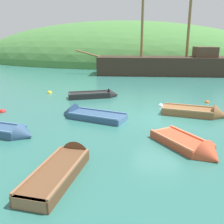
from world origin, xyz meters
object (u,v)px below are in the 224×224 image
(buoy_white, at_px, (161,106))
(buoy_red, at_px, (3,112))
(rowboat_outer_left, at_px, (191,148))
(rowboat_near_dock, at_px, (96,96))
(rowboat_center, at_px, (199,113))
(sailing_ship, at_px, (166,68))
(buoy_orange, at_px, (207,103))
(rowboat_far, at_px, (64,167))
(rowboat_outer_right, at_px, (86,116))
(rowboat_portside, at_px, (6,132))
(buoy_yellow, at_px, (50,93))

(buoy_white, relative_size, buoy_red, 0.89)
(rowboat_outer_left, xyz_separation_m, rowboat_near_dock, (-6.01, 7.54, 0.04))
(rowboat_center, xyz_separation_m, rowboat_near_dock, (-6.64, 2.88, 0.00))
(rowboat_outer_left, relative_size, rowboat_near_dock, 0.85)
(sailing_ship, xyz_separation_m, buoy_orange, (3.07, -12.81, -0.76))
(rowboat_far, distance_m, rowboat_center, 8.57)
(rowboat_outer_right, relative_size, buoy_white, 11.32)
(rowboat_portside, distance_m, rowboat_outer_left, 7.74)
(sailing_ship, bearing_deg, rowboat_center, 89.30)
(rowboat_center, bearing_deg, buoy_orange, 82.45)
(buoy_orange, bearing_deg, rowboat_outer_left, -100.43)
(rowboat_outer_left, xyz_separation_m, buoy_white, (-1.46, 6.20, -0.08))
(rowboat_portside, height_order, rowboat_far, rowboat_far)
(rowboat_center, bearing_deg, rowboat_near_dock, 163.44)
(rowboat_near_dock, bearing_deg, sailing_ship, 44.18)
(rowboat_outer_left, bearing_deg, rowboat_outer_right, -161.25)
(rowboat_outer_left, xyz_separation_m, rowboat_center, (0.63, 4.66, 0.04))
(rowboat_near_dock, bearing_deg, buoy_white, -43.69)
(rowboat_portside, relative_size, rowboat_near_dock, 0.88)
(rowboat_near_dock, distance_m, buoy_red, 6.31)
(rowboat_center, relative_size, buoy_orange, 11.48)
(buoy_red, relative_size, buoy_orange, 1.23)
(rowboat_far, distance_m, buoy_white, 9.11)
(buoy_red, bearing_deg, buoy_white, 21.73)
(rowboat_outer_left, xyz_separation_m, buoy_orange, (1.43, 7.76, -0.08))
(rowboat_near_dock, height_order, buoy_yellow, rowboat_near_dock)
(rowboat_outer_right, xyz_separation_m, buoy_white, (3.68, 3.31, -0.09))
(sailing_ship, bearing_deg, rowboat_far, 75.32)
(rowboat_portside, distance_m, rowboat_far, 4.37)
(buoy_orange, bearing_deg, rowboat_outer_right, -143.47)
(rowboat_portside, bearing_deg, sailing_ship, 79.25)
(buoy_white, relative_size, buoy_yellow, 0.88)
(rowboat_outer_right, bearing_deg, buoy_white, -126.52)
(buoy_orange, bearing_deg, sailing_ship, 103.48)
(buoy_orange, bearing_deg, buoy_yellow, 178.27)
(sailing_ship, relative_size, buoy_orange, 59.92)
(rowboat_outer_left, bearing_deg, buoy_white, 151.32)
(rowboat_outer_right, xyz_separation_m, rowboat_center, (5.78, 1.77, 0.03))
(rowboat_outer_right, bearing_deg, buoy_red, 13.16)
(rowboat_near_dock, bearing_deg, buoy_red, -157.93)
(sailing_ship, bearing_deg, buoy_orange, 94.63)
(sailing_ship, relative_size, buoy_white, 54.82)
(buoy_orange, bearing_deg, rowboat_center, -104.39)
(rowboat_outer_right, relative_size, rowboat_center, 1.08)
(buoy_yellow, bearing_deg, rowboat_far, -60.99)
(rowboat_portside, xyz_separation_m, buoy_orange, (9.16, 8.04, -0.11))
(sailing_ship, bearing_deg, buoy_red, 55.71)
(buoy_red, xyz_separation_m, buoy_yellow, (0.21, 5.35, 0.00))
(buoy_white, bearing_deg, rowboat_near_dock, 163.60)
(rowboat_outer_left, xyz_separation_m, buoy_yellow, (-9.91, 8.10, -0.08))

